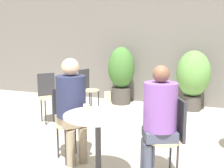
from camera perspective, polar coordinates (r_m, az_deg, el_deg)
name	(u,v)px	position (r m, az deg, el deg)	size (l,w,h in m)	color
storefront_wall	(161,40)	(6.33, 10.70, 9.33)	(10.00, 0.06, 3.00)	slate
cafe_table_near	(98,134)	(2.73, -3.05, -10.74)	(0.70, 0.70, 0.75)	#2D2D33
bistro_chair_0	(171,132)	(2.84, 12.81, -10.16)	(0.42, 0.41, 0.89)	tan
bistro_chair_1	(67,116)	(3.38, -9.71, -6.90)	(0.43, 0.43, 0.89)	tan
bistro_chair_2	(48,93)	(4.97, -13.77, -1.82)	(0.43, 0.43, 0.89)	tan
bistro_chair_3	(87,86)	(5.56, -5.45, -0.43)	(0.41, 0.39, 0.89)	tan
seated_person_0	(159,114)	(2.75, 10.10, -6.47)	(0.42, 0.40, 1.24)	#42475B
seated_person_1	(72,102)	(3.20, -8.79, -3.81)	(0.45, 0.44, 1.28)	gray
beer_glass_0	(108,101)	(2.82, -0.97, -3.67)	(0.07, 0.07, 0.20)	beige
beer_glass_1	(87,112)	(2.48, -5.55, -6.08)	(0.06, 0.06, 0.15)	beige
potted_plant_0	(121,72)	(6.18, 2.03, 2.56)	(0.63, 0.63, 1.35)	#47423D
potted_plant_1	(193,76)	(5.84, 17.26, 1.67)	(0.71, 0.71, 1.29)	#47423D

